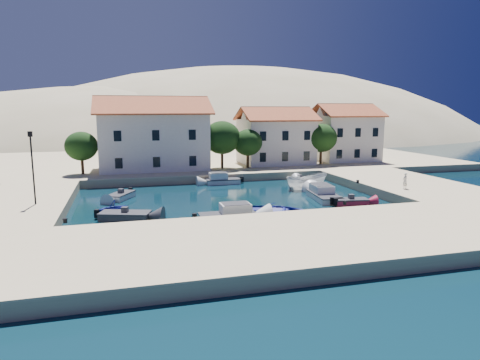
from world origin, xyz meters
name	(u,v)px	position (x,y,z in m)	size (l,w,h in m)	color
ground	(258,225)	(0.00, 0.00, 0.00)	(400.00, 400.00, 0.00)	black
quay_south	(287,241)	(0.00, -6.00, 0.50)	(52.00, 12.00, 1.00)	tan
quay_east	(403,185)	(20.50, 10.00, 0.50)	(11.00, 20.00, 1.00)	tan
quay_west	(22,206)	(-19.00, 10.00, 0.50)	(8.00, 20.00, 1.00)	tan
quay_north	(199,161)	(2.00, 38.00, 0.50)	(80.00, 36.00, 1.00)	tan
hills	(209,196)	(20.64, 123.62, -23.40)	(254.00, 176.00, 99.00)	tan
building_left	(153,132)	(-6.00, 28.00, 5.94)	(14.70, 9.45, 9.70)	silver
building_mid	(276,135)	(12.00, 29.00, 5.22)	(10.50, 8.40, 8.30)	silver
building_right	(345,132)	(24.00, 30.00, 5.47)	(9.45, 8.40, 8.80)	silver
trees	(233,140)	(4.51, 25.46, 4.84)	(37.30, 5.30, 6.45)	#382314
lamppost	(32,161)	(-17.50, 8.00, 4.75)	(0.35, 0.25, 6.22)	black
bollards	(275,199)	(2.80, 3.87, 1.15)	(29.36, 9.56, 0.30)	black
motorboat_grey_sw	(125,216)	(-10.14, 4.64, 0.29)	(4.48, 3.05, 1.25)	#35353A
cabin_cruiser_south	(228,215)	(-2.03, 1.92, 0.48)	(4.70, 2.03, 1.60)	silver
rowboat_south	(274,214)	(2.39, 2.94, 0.00)	(3.69, 5.17, 1.07)	navy
motorboat_red_se	(351,202)	(10.68, 4.38, 0.30)	(3.36, 1.93, 1.25)	maroon
cabin_cruiser_east	(324,195)	(9.36, 7.40, 0.48)	(2.86, 5.70, 1.60)	silver
boat_east	(307,189)	(9.97, 12.96, 0.00)	(1.91, 5.07, 1.96)	silver
motorboat_white_ne	(300,181)	(10.77, 16.79, 0.30)	(1.99, 3.23, 1.25)	silver
rowboat_west	(113,214)	(-11.18, 6.88, 0.00)	(2.28, 2.64, 1.39)	navy
motorboat_white_west	(121,196)	(-10.45, 13.18, 0.30)	(3.07, 3.90, 1.25)	silver
cabin_cruiser_north	(223,180)	(1.55, 18.97, 0.48)	(4.16, 1.81, 1.60)	silver
pedestrian	(405,181)	(17.55, 5.75, 1.82)	(0.60, 0.39, 1.64)	silver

